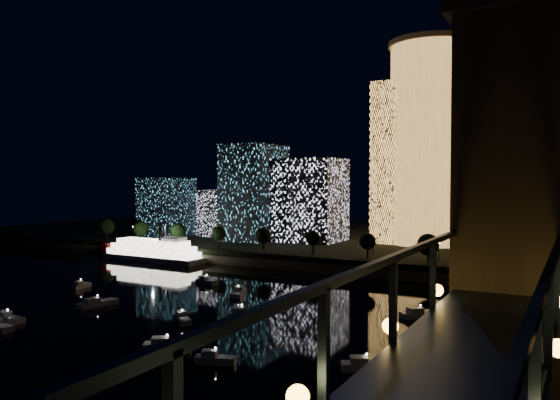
{
  "coord_description": "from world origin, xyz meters",
  "views": [
    {
      "loc": [
        71.58,
        -83.72,
        30.47
      ],
      "look_at": [
        -4.95,
        55.0,
        24.94
      ],
      "focal_mm": 35.0,
      "sensor_mm": 36.0,
      "label": 1
    }
  ],
  "objects_px": {
    "tower_cylindrical": "(430,143)",
    "truss_bridge": "(528,278)",
    "tower_rectangular": "(402,163)",
    "riverboat": "(149,251)"
  },
  "relations": [
    {
      "from": "tower_cylindrical",
      "to": "truss_bridge",
      "type": "xyz_separation_m",
      "value": [
        46.84,
        -135.27,
        -29.58
      ]
    },
    {
      "from": "tower_rectangular",
      "to": "tower_cylindrical",
      "type": "bearing_deg",
      "value": 4.76
    },
    {
      "from": "riverboat",
      "to": "tower_cylindrical",
      "type": "bearing_deg",
      "value": 35.78
    },
    {
      "from": "tower_cylindrical",
      "to": "tower_rectangular",
      "type": "height_order",
      "value": "tower_cylindrical"
    },
    {
      "from": "tower_rectangular",
      "to": "truss_bridge",
      "type": "height_order",
      "value": "tower_rectangular"
    },
    {
      "from": "tower_cylindrical",
      "to": "tower_rectangular",
      "type": "xyz_separation_m",
      "value": [
        -11.46,
        -0.95,
        -8.0
      ]
    },
    {
      "from": "tower_rectangular",
      "to": "truss_bridge",
      "type": "bearing_deg",
      "value": -66.54
    },
    {
      "from": "tower_rectangular",
      "to": "riverboat",
      "type": "distance_m",
      "value": 107.68
    },
    {
      "from": "truss_bridge",
      "to": "riverboat",
      "type": "height_order",
      "value": "truss_bridge"
    },
    {
      "from": "riverboat",
      "to": "tower_rectangular",
      "type": "bearing_deg",
      "value": 39.11
    }
  ]
}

